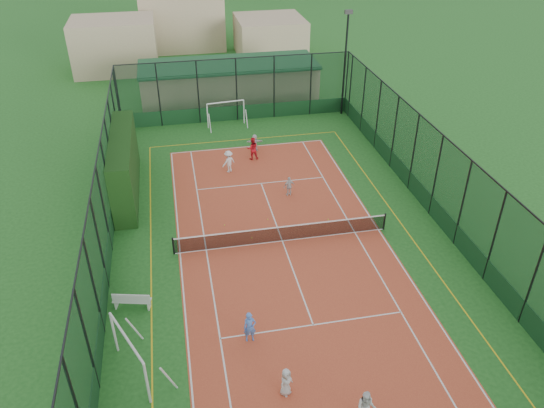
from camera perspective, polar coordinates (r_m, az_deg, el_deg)
The scene contains 18 objects.
ground at distance 28.72m, azimuth 1.12°, elevation -4.02°, with size 300.00×300.00×0.00m, color #1F571E.
court_slab at distance 28.72m, azimuth 1.12°, elevation -4.01°, with size 11.17×23.97×0.01m, color #A73825.
tennis_net at distance 28.41m, azimuth 1.13°, elevation -3.15°, with size 11.67×0.12×1.06m, color black, non-canonical shape.
perimeter_fence at distance 27.32m, azimuth 1.17°, elevation 0.22°, with size 18.12×34.12×5.00m, color black, non-canonical shape.
floodlight_ne at distance 43.50m, azimuth 7.83°, elevation 14.66°, with size 0.60×0.26×8.25m, color black, non-canonical shape.
clubhouse at distance 47.49m, azimuth -4.66°, elevation 13.09°, with size 15.20×7.20×3.15m, color tan, non-canonical shape.
hedge_left at distance 33.41m, azimuth -15.58°, elevation 4.01°, with size 1.27×8.48×3.71m, color black.
white_bench at distance 25.20m, azimuth -14.84°, elevation -9.92°, with size 1.73×0.48×0.97m, color white, non-canonical shape.
futsal_goal_near at distance 21.98m, azimuth -15.06°, elevation -15.55°, with size 0.95×3.26×2.10m, color white, non-canonical shape.
futsal_goal_far at distance 42.04m, azimuth -4.98°, elevation 9.64°, with size 3.01×0.87×1.94m, color white, non-canonical shape.
child_near_left at distance 21.03m, azimuth 1.51°, elevation -18.58°, with size 0.62×0.40×1.26m, color silver.
child_near_mid at distance 22.81m, azimuth -2.40°, elevation -13.09°, with size 0.54×0.35×1.47m, color #5084E3.
child_near_right at distance 20.48m, azimuth 10.08°, elevation -20.75°, with size 0.71×0.55×1.47m, color silver.
child_far_left at distance 35.14m, azimuth -4.69°, elevation 4.59°, with size 0.98×0.56×1.51m, color silver.
child_far_right at distance 32.43m, azimuth 1.86°, elevation 1.92°, with size 0.74×0.31×1.26m, color silver.
child_far_back at distance 37.93m, azimuth -1.88°, elevation 6.61°, with size 1.15×0.37×1.24m, color silver.
coach at distance 36.68m, azimuth -2.12°, elevation 6.00°, with size 0.78×0.61×1.61m, color red.
tennis_balls at distance 29.89m, azimuth -0.39°, elevation -2.30°, with size 5.98×1.69×0.07m.
Camera 1 is at (-5.10, -22.66, 16.89)m, focal length 35.00 mm.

